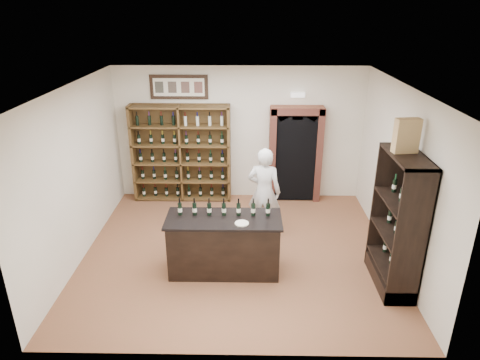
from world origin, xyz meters
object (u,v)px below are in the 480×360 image
object	(u,v)px
tasting_counter	(224,245)
wine_crate	(407,136)
shopkeeper	(264,192)
wine_shelf	(182,153)
side_cabinet	(397,242)
counter_bottle_0	(180,209)

from	to	relation	value
tasting_counter	wine_crate	size ratio (longest dim) A/B	3.72
shopkeeper	wine_crate	xyz separation A→B (m)	(1.96, -1.50, 1.57)
wine_shelf	wine_crate	world-z (taller)	wine_crate
wine_shelf	side_cabinet	bearing A→B (deg)	-40.21
tasting_counter	counter_bottle_0	world-z (taller)	counter_bottle_0
wine_shelf	shopkeeper	world-z (taller)	wine_shelf
wine_shelf	tasting_counter	world-z (taller)	wine_shelf
counter_bottle_0	shopkeeper	world-z (taller)	shopkeeper
counter_bottle_0	side_cabinet	size ratio (longest dim) A/B	0.14
side_cabinet	wine_crate	xyz separation A→B (m)	(-0.06, 0.11, 1.70)
side_cabinet	shopkeeper	bearing A→B (deg)	141.35
tasting_counter	wine_crate	distance (m)	3.31
wine_shelf	counter_bottle_0	distance (m)	2.85
tasting_counter	shopkeeper	distance (m)	1.54
side_cabinet	shopkeeper	size ratio (longest dim) A/B	1.25
wine_shelf	tasting_counter	size ratio (longest dim) A/B	1.17
tasting_counter	side_cabinet	size ratio (longest dim) A/B	0.85
tasting_counter	wine_crate	xyz separation A→B (m)	(2.67, -0.19, 1.96)
tasting_counter	counter_bottle_0	bearing A→B (deg)	171.58
wine_crate	counter_bottle_0	bearing A→B (deg)	166.95
tasting_counter	side_cabinet	bearing A→B (deg)	-6.28
wine_shelf	wine_crate	size ratio (longest dim) A/B	4.35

